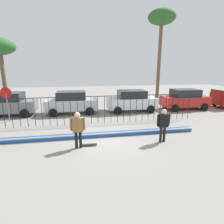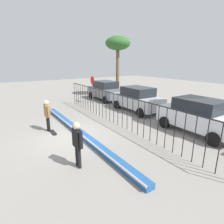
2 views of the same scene
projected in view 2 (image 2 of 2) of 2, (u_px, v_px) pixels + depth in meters
The scene contains 11 objects.
ground_plane at pixel (71, 136), 9.81m from camera, with size 60.00×60.00×0.00m, color gray.
bowl_coping_ledge at pixel (79, 132), 10.02m from camera, with size 11.00×0.41×0.27m.
perimeter_fence at pixel (118, 107), 11.08m from camera, with size 14.04×0.04×1.94m.
skateboarder at pixel (47, 113), 10.18m from camera, with size 0.73×0.27×1.79m.
skateboard at pixel (53, 132), 10.12m from camera, with size 0.80×0.20×0.07m.
camera_operator at pixel (77, 141), 6.66m from camera, with size 0.71×0.27×1.76m.
parked_car_gray at pixel (106, 90), 18.56m from camera, with size 4.30×2.12×1.90m.
parked_car_silver at pixel (137, 99), 14.39m from camera, with size 4.30×2.12×1.90m.
parked_car_white at pixel (198, 115), 10.04m from camera, with size 4.30×2.12×1.90m.
stop_sign at pixel (92, 86), 16.91m from camera, with size 0.76×0.07×2.50m.
palm_tree_short at pixel (118, 45), 19.04m from camera, with size 2.60×2.60×6.34m.
Camera 2 is at (8.83, -3.11, 3.87)m, focal length 29.40 mm.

